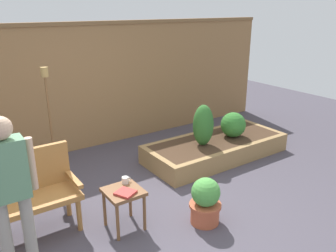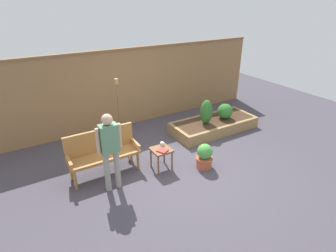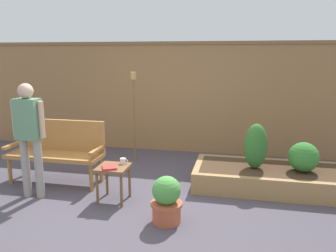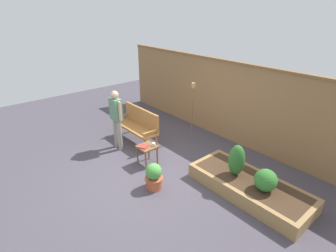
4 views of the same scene
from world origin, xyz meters
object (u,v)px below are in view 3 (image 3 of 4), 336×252
cup_on_table (123,161)px  shrub_far_corner (304,157)px  book_on_table (109,167)px  potted_boxwood (167,200)px  side_table (113,172)px  shrub_near_bench (256,146)px  garden_bench (58,146)px  tiki_torch (134,100)px  person_by_bench (29,131)px

cup_on_table → shrub_far_corner: size_ratio=0.26×
book_on_table → potted_boxwood: bearing=-49.0°
side_table → cup_on_table: cup_on_table is taller
shrub_near_bench → cup_on_table: bearing=-157.6°
book_on_table → shrub_near_bench: shrub_near_bench is taller
side_table → cup_on_table: bearing=53.3°
potted_boxwood → shrub_near_bench: bearing=51.2°
garden_bench → cup_on_table: bearing=-18.2°
tiki_torch → shrub_near_bench: bearing=-22.3°
shrub_near_bench → side_table: bearing=-155.3°
garden_bench → person_by_bench: size_ratio=0.92×
cup_on_table → person_by_bench: size_ratio=0.07×
shrub_far_corner → person_by_bench: 3.78m
side_table → shrub_far_corner: shrub_far_corner is taller
tiki_torch → person_by_bench: 2.02m
side_table → shrub_far_corner: (2.51, 0.85, 0.11)m
garden_bench → book_on_table: garden_bench is taller
tiki_torch → shrub_far_corner: bearing=-17.3°
side_table → tiki_torch: tiki_torch is taller
garden_bench → shrub_near_bench: (2.95, 0.33, 0.09)m
shrub_near_bench → tiki_torch: size_ratio=0.41×
book_on_table → shrub_near_bench: (1.87, 0.93, 0.14)m
shrub_near_bench → shrub_far_corner: bearing=-0.0°
cup_on_table → tiki_torch: tiki_torch is taller
garden_bench → book_on_table: bearing=-29.2°
side_table → book_on_table: (-0.02, -0.08, 0.10)m
side_table → cup_on_table: 0.20m
shrub_far_corner → shrub_near_bench: bearing=180.0°
side_table → book_on_table: size_ratio=2.47×
shrub_near_bench → shrub_far_corner: 0.67m
cup_on_table → tiki_torch: bearing=102.2°
side_table → cup_on_table: (0.10, 0.13, 0.12)m
garden_bench → shrub_far_corner: 3.62m
side_table → shrub_near_bench: size_ratio=0.73×
side_table → person_by_bench: 1.25m
shrub_far_corner → book_on_table: bearing=-159.7°
cup_on_table → book_on_table: size_ratio=0.57×
side_table → person_by_bench: person_by_bench is taller
cup_on_table → tiki_torch: size_ratio=0.07×
person_by_bench → potted_boxwood: bearing=-9.7°
tiki_torch → side_table: bearing=-81.8°
garden_bench → book_on_table: 1.24m
garden_bench → person_by_bench: (-0.03, -0.63, 0.39)m
garden_bench → person_by_bench: 0.74m
cup_on_table → shrub_near_bench: size_ratio=0.17×
cup_on_table → shrub_far_corner: bearing=16.7°
garden_bench → potted_boxwood: bearing=-26.6°
garden_bench → book_on_table: size_ratio=7.40×
shrub_near_bench → person_by_bench: size_ratio=0.42×
person_by_bench → cup_on_table: bearing=10.9°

